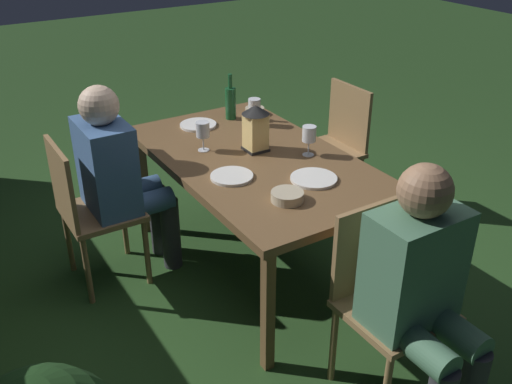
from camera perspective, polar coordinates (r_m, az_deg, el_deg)
ground_plane at (r=3.54m, az=-0.00°, el=-7.25°), size 16.00×16.00×0.00m
dining_table at (r=3.20m, az=-0.00°, el=2.55°), size 1.61×0.92×0.72m
chair_side_left_b at (r=4.00m, az=7.71°, el=4.83°), size 0.42×0.40×0.87m
chair_head_near at (r=2.59m, az=12.54°, el=-9.71°), size 0.40×0.42×0.87m
person_in_green at (r=2.40m, az=16.12°, el=-9.13°), size 0.48×0.38×1.15m
chair_side_right_b at (r=3.29m, az=-16.19°, el=-1.46°), size 0.42×0.40×0.87m
person_in_blue at (r=3.27m, az=-13.29°, el=1.73°), size 0.38×0.47×1.15m
lantern_centerpiece at (r=3.21m, az=-0.04°, el=6.55°), size 0.15×0.15×0.27m
green_bottle_on_table at (r=3.69m, az=-2.52°, el=8.82°), size 0.07×0.07×0.29m
wine_glass_a at (r=3.23m, az=-5.26°, el=6.01°), size 0.08×0.08×0.17m
wine_glass_b at (r=3.58m, az=-0.16°, el=8.37°), size 0.08×0.08×0.17m
wine_glass_c at (r=3.17m, az=5.24°, el=5.58°), size 0.08×0.08×0.17m
plate_a at (r=2.94m, az=5.70°, el=1.32°), size 0.24×0.24×0.01m
plate_b at (r=3.62m, az=-5.71°, el=6.60°), size 0.23×0.23×0.01m
plate_c at (r=2.95m, az=-2.40°, el=1.55°), size 0.22×0.22×0.01m
bowl_olives at (r=2.73m, az=3.10°, el=-0.39°), size 0.16×0.16×0.05m
bowl_bread at (r=3.79m, az=-0.13°, el=8.01°), size 0.12×0.12×0.05m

